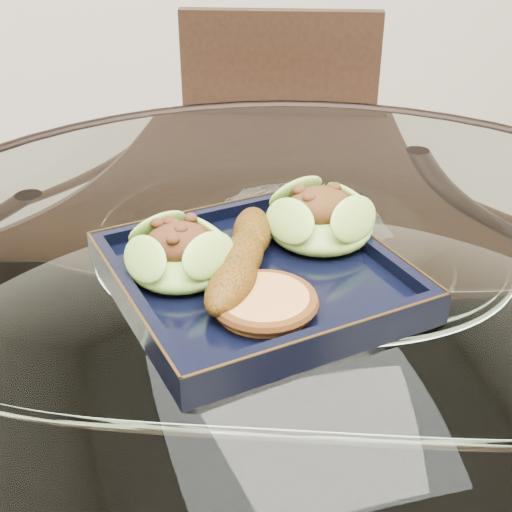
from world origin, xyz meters
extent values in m
cylinder|color=white|center=(0.00, 0.00, 0.76)|extent=(1.10, 1.10, 0.01)
torus|color=black|center=(0.00, 0.00, 0.76)|extent=(1.13, 1.13, 0.02)
cylinder|color=black|center=(0.28, 0.28, 0.38)|extent=(0.04, 0.04, 0.75)
cylinder|color=black|center=(-0.28, 0.28, 0.38)|extent=(0.04, 0.04, 0.75)
cube|color=black|center=(0.12, 0.48, 0.43)|extent=(0.50, 0.50, 0.04)
cube|color=black|center=(0.18, 0.65, 0.68)|extent=(0.36, 0.15, 0.43)
cylinder|color=black|center=(-0.09, 0.38, 0.21)|extent=(0.03, 0.03, 0.42)
cylinder|color=black|center=(0.22, 0.27, 0.21)|extent=(0.03, 0.03, 0.42)
cylinder|color=black|center=(0.02, 0.70, 0.21)|extent=(0.03, 0.03, 0.42)
cylinder|color=black|center=(0.33, 0.58, 0.21)|extent=(0.03, 0.03, 0.42)
cube|color=black|center=(-0.06, -0.03, 0.77)|extent=(0.32, 0.32, 0.02)
ellipsoid|color=olive|center=(-0.13, -0.01, 0.80)|extent=(0.11, 0.11, 0.04)
ellipsoid|color=#63962B|center=(0.03, 0.03, 0.80)|extent=(0.11, 0.11, 0.04)
ellipsoid|color=brown|center=(-0.07, -0.02, 0.80)|extent=(0.12, 0.19, 0.04)
cylinder|color=#C78042|center=(-0.07, -0.09, 0.79)|extent=(0.09, 0.09, 0.02)
camera|label=1|loc=(-0.23, -0.61, 1.16)|focal=50.00mm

